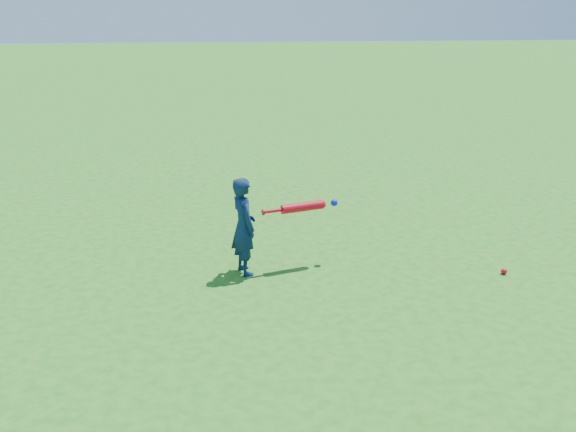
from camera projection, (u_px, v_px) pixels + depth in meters
name	position (u px, v px, depth m)	size (l,w,h in m)	color
ground	(209.00, 278.00, 6.65)	(80.00, 80.00, 0.00)	#1E6217
child	(244.00, 226.00, 6.63)	(0.38, 0.25, 1.04)	#0E1E43
ground_ball_red	(504.00, 271.00, 6.74)	(0.07, 0.07, 0.07)	red
bat_swing	(305.00, 207.00, 6.79)	(0.84, 0.32, 0.10)	red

